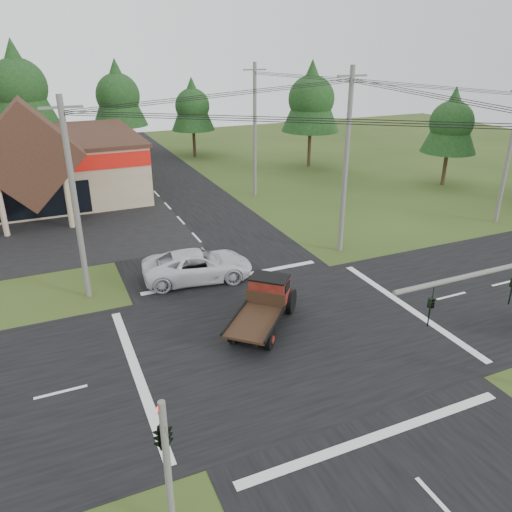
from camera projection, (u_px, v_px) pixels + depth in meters
ground at (287, 337)px, 23.34m from camera, size 120.00×120.00×0.00m
road_ns at (287, 337)px, 23.34m from camera, size 12.00×120.00×0.02m
road_ew at (287, 337)px, 23.34m from camera, size 120.00×12.00×0.02m
traffic_signal_corner at (162, 425)px, 13.02m from camera, size 0.53×2.48×4.40m
utility_pole_nw at (75, 201)px, 24.97m from camera, size 2.00×0.30×10.50m
utility_pole_ne at (346, 162)px, 30.69m from camera, size 2.00×0.30×11.50m
utility_pole_far at (509, 154)px, 36.14m from camera, size 2.00×0.30×10.20m
utility_pole_n at (255, 130)px, 42.51m from camera, size 2.00×0.30×11.20m
tree_row_c at (18, 84)px, 50.63m from camera, size 7.28×7.28×13.13m
tree_row_d at (118, 93)px, 55.70m from camera, size 6.16×6.16×11.11m
tree_row_e at (192, 104)px, 57.52m from camera, size 5.04×5.04×9.09m
tree_side_ne at (311, 97)px, 52.29m from camera, size 6.16×6.16×11.11m
tree_side_e_near at (452, 121)px, 45.71m from camera, size 5.04×5.04×9.09m
antique_flatbed_truck at (262, 307)px, 23.65m from camera, size 5.20×5.40×2.27m
white_pickup at (198, 265)px, 28.67m from camera, size 6.62×3.75×1.74m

